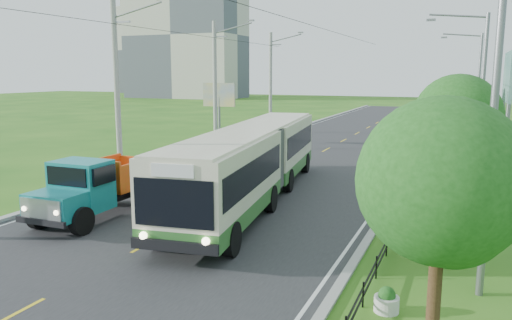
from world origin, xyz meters
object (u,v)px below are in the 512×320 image
Objects in this scene: tree_fifth at (463,108)px; streetlight_far at (476,88)px; tree_back at (464,105)px; tree_fourth at (460,120)px; streetlight_near at (487,116)px; pole_mid at (215,85)px; billboard_left at (219,99)px; tree_second at (453,155)px; pole_near at (117,90)px; streetlight_mid at (479,95)px; pole_far at (271,83)px; tree_front at (444,190)px; planter_front at (387,301)px; planter_far at (440,157)px; tree_third at (459,122)px; bus at (252,158)px; dump_truck at (96,184)px; planter_near at (417,218)px; billboard_right at (508,84)px; planter_mid at (431,180)px.

streetlight_far is (0.79, 7.86, 1.05)m from tree_fifth.
tree_fourth is at bearing -90.00° from tree_back.
pole_mid is at bearing 131.99° from streetlight_near.
streetlight_near is 1.74× the size of billboard_left.
billboard_left is (-19.36, 21.86, 0.35)m from tree_second.
pole_near reaches higher than streetlight_mid.
streetlight_far is (0.79, 13.86, 1.32)m from tree_fourth.
tree_second is at bearing -59.58° from pole_far.
streetlight_mid is (0.79, 17.86, 1.18)m from tree_front.
planter_front is (-2.04, -2.00, -4.62)m from streetlight_near.
planter_far is at bearing 104.32° from streetlight_mid.
streetlight_near is at bearing -25.46° from pole_near.
bus is at bearing -172.53° from tree_third.
tree_second is 11.97m from streetlight_mid.
pole_mid is at bearing 101.53° from dump_truck.
tree_fourth is at bearing 40.48° from dump_truck.
dump_truck is at bearing -127.08° from tree_fifth.
streetlight_near is 13.54× the size of planter_near.
planter_far is (-1.26, 1.86, -3.57)m from tree_fifth.
tree_back is at bearing 91.72° from streetlight_near.
tree_third reaches higher than tree_back.
tree_second is 18.00m from tree_fifth.
streetlight_far is at bearing 84.29° from tree_fifth.
billboard_left is 0.84× the size of dump_truck.
billboard_right reaches higher than tree_third.
pole_mid is (0.00, 12.00, 0.00)m from pole_near.
streetlight_mid is 14.00m from streetlight_far.
streetlight_mid reaches higher than planter_mid.
pole_far is 14.93× the size of planter_far.
streetlight_near is at bearing -48.01° from pole_mid.
pole_far is 1.79× the size of tree_front.
pole_near is 1.00× the size of pole_far.
streetlight_mid reaches higher than tree_front.
tree_back reaches higher than dump_truck.
tree_third is 19.90m from streetlight_far.
dump_truck reaches higher than planter_far.
pole_mid reaches higher than planter_mid.
pole_far is 1.37× the size of billboard_right.
tree_front is at bearing -90.00° from tree_second.
tree_back is at bearing 90.00° from tree_fifth.
bus is 2.92× the size of dump_truck.
planter_front is (16.86, -23.00, -4.81)m from pole_mid.
tree_back is 0.31× the size of bus.
tree_second is 0.58× the size of streetlight_mid.
tree_second reaches higher than planter_mid.
pole_near is 14.93× the size of planter_front.
tree_front is 26.12m from planter_far.
pole_mid is at bearing 126.25° from planter_front.
planter_near is 0.04× the size of bus.
pole_near is 18.89m from tree_fourth.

